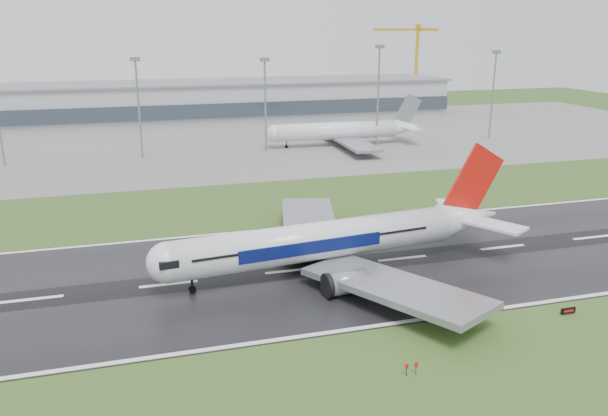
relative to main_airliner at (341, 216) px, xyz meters
name	(u,v)px	position (x,y,z in m)	size (l,w,h in m)	color
ground	(292,271)	(-8.02, 1.46, -9.37)	(520.00, 520.00, 0.00)	#2F4D1C
runway	(292,271)	(-8.02, 1.46, -9.32)	(400.00, 45.00, 0.10)	black
apron	(202,141)	(-8.02, 126.46, -9.33)	(400.00, 130.00, 0.08)	slate
terminal	(185,101)	(-8.02, 186.46, -1.87)	(240.00, 36.00, 15.00)	#94979F
main_airliner	(341,216)	(0.00, 0.00, 0.00)	(62.78, 59.79, 18.54)	silver
parked_airliner	(343,121)	(37.23, 103.98, -1.12)	(55.70, 51.86, 16.33)	silver
tower_crane	(416,65)	(111.78, 201.46, 11.08)	(41.13, 2.24, 40.89)	#CB9114
runway_sign	(568,311)	(25.28, -24.49, -8.85)	(2.30, 0.26, 1.04)	black
floodmast_2	(139,111)	(-29.20, 101.46, 5.24)	(0.64, 0.64, 29.22)	gray
floodmast_3	(265,107)	(9.95, 101.46, 4.91)	(0.64, 0.64, 28.56)	gray
floodmast_4	(378,98)	(48.71, 101.46, 6.75)	(0.64, 0.64, 32.23)	gray
floodmast_5	(492,97)	(92.72, 101.46, 5.65)	(0.64, 0.64, 30.04)	gray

